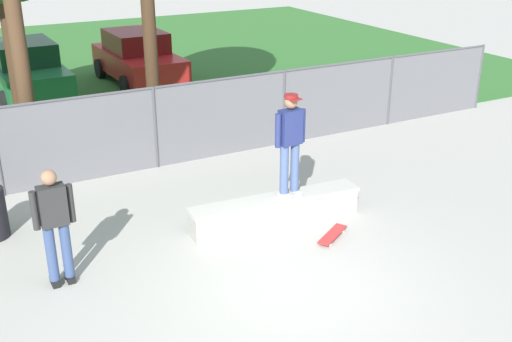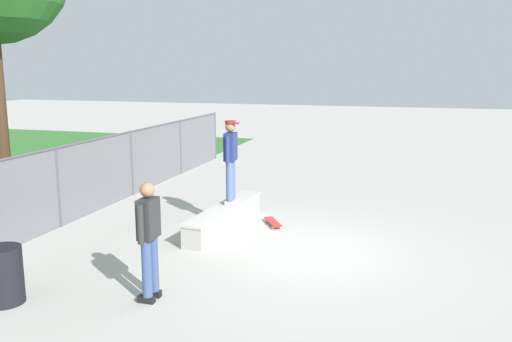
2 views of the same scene
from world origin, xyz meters
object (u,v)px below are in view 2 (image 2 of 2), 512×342
(skateboarder, at_px, (231,158))
(bystander, at_px, (149,236))
(skateboard, at_px, (273,222))
(trash_bin, at_px, (4,275))
(concrete_ledge, at_px, (224,217))

(skateboarder, distance_m, bystander, 4.00)
(skateboard, relative_size, trash_bin, 0.91)
(skateboard, distance_m, trash_bin, 5.77)
(skateboarder, distance_m, trash_bin, 5.19)
(concrete_ledge, distance_m, bystander, 3.83)
(bystander, bearing_deg, concrete_ledge, 3.00)
(trash_bin, bearing_deg, concrete_ledge, -22.29)
(skateboarder, bearing_deg, skateboard, -67.81)
(concrete_ledge, bearing_deg, trash_bin, 157.71)
(bystander, distance_m, trash_bin, 2.23)
(concrete_ledge, xyz_separation_m, skateboarder, (0.22, -0.08, 1.28))
(skateboard, xyz_separation_m, bystander, (-4.32, 0.74, 0.94))
(concrete_ledge, height_order, skateboard, concrete_ledge)
(concrete_ledge, relative_size, skateboard, 4.01)
(skateboarder, height_order, trash_bin, skateboarder)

